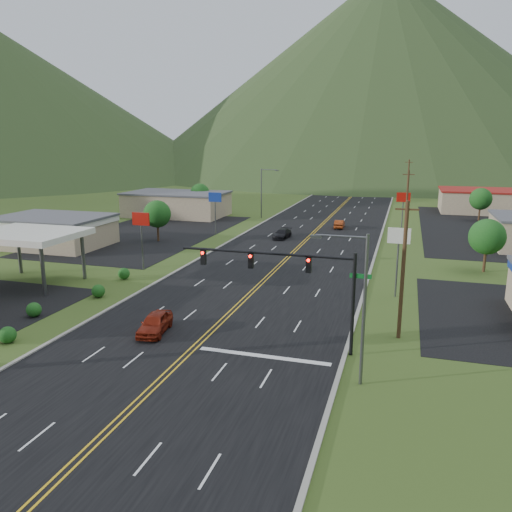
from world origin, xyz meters
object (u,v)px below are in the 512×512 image
(car_red_near, at_px, (155,324))
(car_red_far, at_px, (339,224))
(traffic_signal, at_px, (293,273))
(streetlight_east, at_px, (359,300))
(streetlight_west, at_px, (263,190))
(gas_canopy, at_px, (28,236))
(car_dark_mid, at_px, (282,234))

(car_red_near, bearing_deg, car_red_far, 72.78)
(traffic_signal, xyz_separation_m, car_red_far, (-3.23, 49.05, -4.66))
(traffic_signal, distance_m, streetlight_east, 6.17)
(streetlight_west, height_order, gas_canopy, streetlight_west)
(streetlight_east, relative_size, car_red_far, 2.23)
(car_red_far, bearing_deg, streetlight_west, -26.86)
(streetlight_east, relative_size, car_red_near, 2.05)
(traffic_signal, bearing_deg, streetlight_east, -40.39)
(car_red_far, bearing_deg, gas_canopy, 56.52)
(traffic_signal, xyz_separation_m, car_red_near, (-10.36, -0.32, -4.58))
(car_dark_mid, height_order, car_red_far, car_red_far)
(traffic_signal, relative_size, car_dark_mid, 2.92)
(traffic_signal, distance_m, car_red_near, 11.34)
(car_red_near, height_order, car_dark_mid, car_red_near)
(gas_canopy, relative_size, car_red_far, 2.48)
(streetlight_east, xyz_separation_m, car_dark_mid, (-14.78, 41.97, -4.53))
(streetlight_east, bearing_deg, car_red_far, 98.50)
(streetlight_east, height_order, gas_canopy, streetlight_east)
(gas_canopy, distance_m, car_red_far, 48.37)
(car_red_near, xyz_separation_m, car_dark_mid, (0.28, 38.30, -0.10))
(streetlight_east, xyz_separation_m, gas_canopy, (-33.18, 12.00, -0.31))
(streetlight_east, height_order, car_red_near, streetlight_east)
(traffic_signal, xyz_separation_m, streetlight_east, (4.70, -4.00, -0.15))
(gas_canopy, distance_m, car_red_near, 20.36)
(traffic_signal, height_order, streetlight_east, streetlight_east)
(streetlight_west, distance_m, car_red_near, 57.04)
(traffic_signal, distance_m, car_red_far, 49.37)
(streetlight_east, bearing_deg, car_red_near, 166.30)
(car_red_far, bearing_deg, car_dark_mid, 56.38)
(streetlight_west, distance_m, gas_canopy, 49.10)
(gas_canopy, bearing_deg, streetlight_east, -19.88)
(car_dark_mid, xyz_separation_m, car_red_far, (6.85, 11.08, 0.01))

